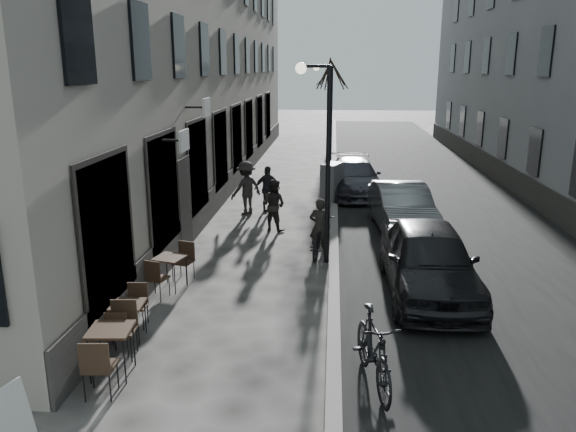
# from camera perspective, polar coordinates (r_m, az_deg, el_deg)

# --- Properties ---
(ground) EXTENTS (120.00, 120.00, 0.00)m
(ground) POSITION_cam_1_polar(r_m,az_deg,el_deg) (9.44, 3.38, -16.96)
(ground) COLOR #353230
(ground) RESTS_ON ground
(road) EXTENTS (7.30, 60.00, 0.00)m
(road) POSITION_cam_1_polar(r_m,az_deg,el_deg) (24.82, 13.17, 2.94)
(road) COLOR black
(road) RESTS_ON ground
(kerb) EXTENTS (0.25, 60.00, 0.12)m
(kerb) POSITION_cam_1_polar(r_m,az_deg,el_deg) (24.52, 4.71, 3.28)
(kerb) COLOR slate
(kerb) RESTS_ON ground
(streetlamp_near) EXTENTS (0.90, 0.28, 5.09)m
(streetlamp_near) POSITION_cam_1_polar(r_m,az_deg,el_deg) (14.14, 3.44, 7.48)
(streetlamp_near) COLOR black
(streetlamp_near) RESTS_ON ground
(streetlamp_far) EXTENTS (0.90, 0.28, 5.09)m
(streetlamp_far) POSITION_cam_1_polar(r_m,az_deg,el_deg) (26.09, 4.03, 10.87)
(streetlamp_far) COLOR black
(streetlamp_far) RESTS_ON ground
(tree_near) EXTENTS (2.40, 2.40, 5.70)m
(tree_near) POSITION_cam_1_polar(r_m,az_deg,el_deg) (29.02, 4.30, 14.24)
(tree_near) COLOR black
(tree_near) RESTS_ON ground
(tree_far) EXTENTS (2.40, 2.40, 5.70)m
(tree_far) POSITION_cam_1_polar(r_m,az_deg,el_deg) (35.02, 4.38, 14.35)
(tree_far) COLOR black
(tree_far) RESTS_ON ground
(bistro_set_a) EXTENTS (0.74, 1.71, 0.99)m
(bistro_set_a) POSITION_cam_1_polar(r_m,az_deg,el_deg) (9.95, -17.49, -12.55)
(bistro_set_a) COLOR black
(bistro_set_a) RESTS_ON ground
(bistro_set_b) EXTENTS (0.63, 1.47, 0.86)m
(bistro_set_b) POSITION_cam_1_polar(r_m,az_deg,el_deg) (11.09, -15.90, -9.88)
(bistro_set_b) COLOR black
(bistro_set_b) RESTS_ON ground
(bistro_set_c) EXTENTS (0.82, 1.62, 0.92)m
(bistro_set_c) POSITION_cam_1_polar(r_m,az_deg,el_deg) (13.24, -11.85, -5.32)
(bistro_set_c) COLOR black
(bistro_set_c) RESTS_ON ground
(sign_board) EXTENTS (0.49, 0.64, 1.01)m
(sign_board) POSITION_cam_1_polar(r_m,az_deg,el_deg) (8.58, -25.99, -18.99)
(sign_board) COLOR black
(sign_board) RESTS_ON ground
(utility_cabinet) EXTENTS (0.89, 1.14, 1.51)m
(utility_cabinet) POSITION_cam_1_polar(r_m,az_deg,el_deg) (21.16, 4.47, 3.34)
(utility_cabinet) COLOR #5D5D5F
(utility_cabinet) RESTS_ON ground
(bicycle) EXTENTS (0.92, 1.93, 0.97)m
(bicycle) POSITION_cam_1_polar(r_m,az_deg,el_deg) (15.28, 3.22, -2.23)
(bicycle) COLOR black
(bicycle) RESTS_ON ground
(cyclist_rider) EXTENTS (0.63, 0.47, 1.59)m
(cyclist_rider) POSITION_cam_1_polar(r_m,az_deg,el_deg) (15.19, 3.24, -1.11)
(cyclist_rider) COLOR black
(cyclist_rider) RESTS_ON ground
(pedestrian_near) EXTENTS (0.98, 0.91, 1.63)m
(pedestrian_near) POSITION_cam_1_polar(r_m,az_deg,el_deg) (17.50, -1.46, 1.12)
(pedestrian_near) COLOR black
(pedestrian_near) RESTS_ON ground
(pedestrian_mid) EXTENTS (1.34, 1.32, 1.85)m
(pedestrian_mid) POSITION_cam_1_polar(r_m,az_deg,el_deg) (19.48, -4.27, 2.85)
(pedestrian_mid) COLOR black
(pedestrian_mid) RESTS_ON ground
(pedestrian_far) EXTENTS (1.03, 0.75, 1.62)m
(pedestrian_far) POSITION_cam_1_polar(r_m,az_deg,el_deg) (19.86, -2.13, 2.78)
(pedestrian_far) COLOR black
(pedestrian_far) RESTS_ON ground
(car_near) EXTENTS (1.96, 4.77, 1.62)m
(car_near) POSITION_cam_1_polar(r_m,az_deg,el_deg) (12.96, 14.10, -4.34)
(car_near) COLOR black
(car_near) RESTS_ON ground
(car_mid) EXTENTS (1.95, 4.55, 1.46)m
(car_mid) POSITION_cam_1_polar(r_m,az_deg,el_deg) (17.81, 11.51, 0.80)
(car_mid) COLOR gray
(car_mid) RESTS_ON ground
(car_far) EXTENTS (2.29, 4.94, 1.40)m
(car_far) POSITION_cam_1_polar(r_m,az_deg,el_deg) (22.70, 6.76, 3.93)
(car_far) COLOR #373842
(car_far) RESTS_ON ground
(moped) EXTENTS (0.96, 2.14, 1.24)m
(moped) POSITION_cam_1_polar(r_m,az_deg,el_deg) (9.28, 8.68, -13.30)
(moped) COLOR black
(moped) RESTS_ON ground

